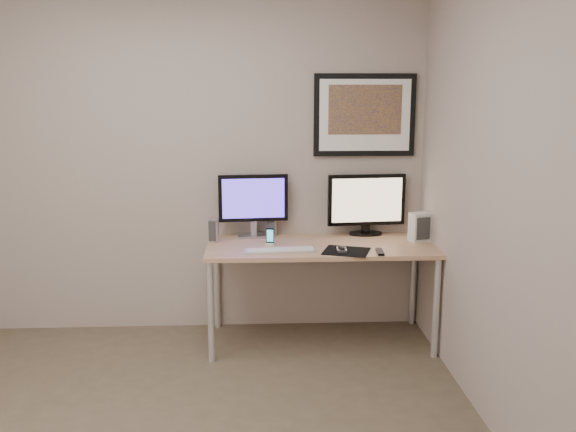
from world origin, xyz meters
name	(u,v)px	position (x,y,z in m)	size (l,w,h in m)	color
room	(150,120)	(0.00, 0.45, 1.64)	(3.60, 3.60, 3.60)	white
desk	(320,253)	(1.00, 1.35, 0.66)	(1.60, 0.70, 0.73)	#A3714F
framed_art	(365,115)	(1.35, 1.68, 1.62)	(0.75, 0.04, 0.60)	black
monitor_large	(253,203)	(0.53, 1.60, 0.99)	(0.51, 0.18, 0.47)	#A7A7AC
monitor_tv	(366,203)	(1.37, 1.62, 0.98)	(0.59, 0.16, 0.46)	black
speaker_left	(214,230)	(0.24, 1.45, 0.82)	(0.07, 0.07, 0.17)	#A7A7AC
speaker_right	(272,223)	(0.66, 1.65, 0.82)	(0.07, 0.07, 0.18)	#A7A7AC
phone_dock	(270,236)	(0.64, 1.34, 0.79)	(0.06, 0.06, 0.12)	black
keyboard	(280,250)	(0.71, 1.17, 0.74)	(0.47, 0.13, 0.02)	silver
mousepad	(346,251)	(1.16, 1.14, 0.73)	(0.30, 0.26, 0.00)	black
mouse	(342,249)	(1.12, 1.14, 0.75)	(0.06, 0.10, 0.03)	black
remote	(380,251)	(1.37, 1.09, 0.74)	(0.04, 0.16, 0.02)	black
fan_unit	(420,227)	(1.72, 1.41, 0.83)	(0.13, 0.10, 0.21)	silver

